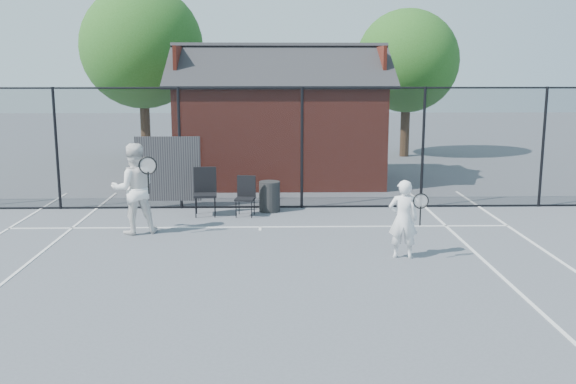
{
  "coord_description": "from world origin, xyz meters",
  "views": [
    {
      "loc": [
        0.29,
        -10.69,
        3.43
      ],
      "look_at": [
        0.57,
        1.38,
        1.1
      ],
      "focal_mm": 40.0,
      "sensor_mm": 36.0,
      "label": 1
    }
  ],
  "objects_px": {
    "chair_left": "(205,193)",
    "chair_right": "(245,197)",
    "player_front": "(403,219)",
    "clubhouse": "(280,129)",
    "player_back": "(134,189)",
    "waste_bin": "(270,196)"
  },
  "relations": [
    {
      "from": "player_front",
      "to": "waste_bin",
      "type": "relative_size",
      "value": 1.97
    },
    {
      "from": "clubhouse",
      "to": "chair_right",
      "type": "xyz_separation_m",
      "value": [
        -0.87,
        -4.9,
        -1.15
      ]
    },
    {
      "from": "clubhouse",
      "to": "player_back",
      "type": "distance_m",
      "value": 7.18
    },
    {
      "from": "chair_left",
      "to": "chair_right",
      "type": "xyz_separation_m",
      "value": [
        0.94,
        -0.07,
        -0.09
      ]
    },
    {
      "from": "player_front",
      "to": "chair_left",
      "type": "xyz_separation_m",
      "value": [
        -3.97,
        3.53,
        -0.18
      ]
    },
    {
      "from": "waste_bin",
      "to": "chair_right",
      "type": "bearing_deg",
      "value": -138.9
    },
    {
      "from": "clubhouse",
      "to": "waste_bin",
      "type": "height_order",
      "value": "clubhouse"
    },
    {
      "from": "clubhouse",
      "to": "player_back",
      "type": "bearing_deg",
      "value": -115.95
    },
    {
      "from": "chair_right",
      "to": "waste_bin",
      "type": "xyz_separation_m",
      "value": [
        0.57,
        0.5,
        -0.09
      ]
    },
    {
      "from": "clubhouse",
      "to": "player_back",
      "type": "relative_size",
      "value": 3.4
    },
    {
      "from": "player_front",
      "to": "waste_bin",
      "type": "xyz_separation_m",
      "value": [
        -2.46,
        3.96,
        -0.36
      ]
    },
    {
      "from": "chair_left",
      "to": "player_front",
      "type": "bearing_deg",
      "value": -46.08
    },
    {
      "from": "player_back",
      "to": "chair_left",
      "type": "relative_size",
      "value": 1.73
    },
    {
      "from": "player_back",
      "to": "chair_left",
      "type": "height_order",
      "value": "player_back"
    },
    {
      "from": "clubhouse",
      "to": "player_front",
      "type": "xyz_separation_m",
      "value": [
        2.16,
        -8.36,
        -0.88
      ]
    },
    {
      "from": "chair_left",
      "to": "chair_right",
      "type": "relative_size",
      "value": 1.2
    },
    {
      "from": "chair_left",
      "to": "player_back",
      "type": "bearing_deg",
      "value": -133.91
    },
    {
      "from": "chair_right",
      "to": "player_back",
      "type": "bearing_deg",
      "value": -137.81
    },
    {
      "from": "player_front",
      "to": "chair_right",
      "type": "xyz_separation_m",
      "value": [
        -3.03,
        3.46,
        -0.27
      ]
    },
    {
      "from": "player_front",
      "to": "player_back",
      "type": "xyz_separation_m",
      "value": [
        -5.29,
        1.93,
        0.23
      ]
    },
    {
      "from": "player_back",
      "to": "chair_right",
      "type": "bearing_deg",
      "value": 34.17
    },
    {
      "from": "player_front",
      "to": "chair_right",
      "type": "relative_size",
      "value": 1.58
    }
  ]
}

